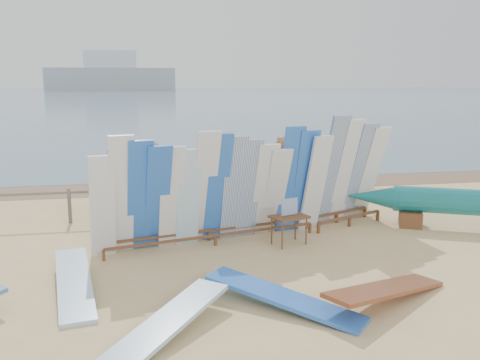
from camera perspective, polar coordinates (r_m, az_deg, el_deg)
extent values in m
plane|color=#DEBB80|center=(10.73, -9.96, -8.58)|extent=(160.00, 160.00, 0.00)
cube|color=slate|center=(138.17, -10.51, 9.43)|extent=(320.00, 240.00, 0.02)
cube|color=brown|center=(17.69, -10.20, -0.77)|extent=(40.00, 2.60, 0.01)
cube|color=#999EA3|center=(190.50, -14.24, 10.90)|extent=(45.00, 8.00, 8.00)
cube|color=silver|center=(190.64, -14.34, 13.00)|extent=(18.00, 6.00, 6.00)
cube|color=#706055|center=(13.41, -10.20, -1.06)|extent=(12.00, 0.06, 0.06)
cube|color=#706055|center=(13.64, -18.59, -2.78)|extent=(0.08, 0.08, 0.90)
cube|color=#706055|center=(13.49, -10.15, -2.52)|extent=(0.08, 0.08, 0.90)
cube|color=#706055|center=(13.63, -1.72, -2.20)|extent=(0.08, 0.08, 0.90)
cube|color=#706055|center=(14.06, 6.37, -1.85)|extent=(0.08, 0.08, 0.90)
cube|color=#706055|center=(14.76, 13.83, -1.49)|extent=(0.08, 0.08, 0.90)
cube|color=brown|center=(11.25, -2.78, -6.25)|extent=(4.72, 1.15, 0.06)
cube|color=brown|center=(11.62, -3.50, -5.69)|extent=(4.72, 1.15, 0.06)
cube|color=white|center=(10.66, -15.17, -2.91)|extent=(0.60, 0.55, 2.15)
cube|color=white|center=(10.67, -13.21, -1.71)|extent=(0.65, 0.79, 2.55)
cube|color=blue|center=(10.75, -11.21, -1.83)|extent=(0.67, 0.84, 2.44)
cube|color=blue|center=(10.85, -9.24, -1.98)|extent=(0.68, 0.92, 2.31)
cube|color=white|center=(10.93, -7.70, -1.96)|extent=(0.64, 0.71, 2.27)
cube|color=#94CCED|center=(11.04, -5.80, -2.00)|extent=(0.62, 0.63, 2.19)
cube|color=white|center=(11.12, -3.96, -0.87)|extent=(0.68, 0.92, 2.57)
cube|color=blue|center=(11.23, -2.50, -0.93)|extent=(0.66, 0.81, 2.49)
cube|color=silver|center=(11.38, -0.72, -0.96)|extent=(0.64, 0.71, 2.42)
cube|color=silver|center=(11.53, 1.02, -1.03)|extent=(0.63, 0.68, 2.33)
cube|color=white|center=(11.71, 2.71, -1.15)|extent=(0.65, 0.76, 2.21)
cube|color=white|center=(11.85, 4.02, -1.32)|extent=(0.67, 0.85, 2.08)
cube|color=blue|center=(11.98, 5.65, -0.01)|extent=(0.62, 0.66, 2.57)
cube|color=blue|center=(12.18, 7.21, -0.11)|extent=(0.63, 0.68, 2.47)
cube|color=brown|center=(12.96, 12.20, -4.05)|extent=(1.91, 0.85, 0.06)
cube|color=brown|center=(13.26, 10.82, -3.64)|extent=(1.91, 0.85, 0.06)
cube|color=white|center=(12.26, 8.48, -0.37)|extent=(0.75, 0.78, 2.34)
cube|color=silver|center=(12.54, 10.17, 0.89)|extent=(0.81, 0.92, 2.80)
cube|color=white|center=(12.88, 11.73, 0.84)|extent=(0.82, 0.94, 2.69)
cube|color=silver|center=(13.24, 13.21, 0.80)|extent=(0.83, 0.96, 2.57)
cube|color=white|center=(13.53, 14.37, 0.72)|extent=(0.83, 0.97, 2.46)
cube|color=brown|center=(13.44, 18.58, -4.10)|extent=(0.76, 0.82, 0.39)
cone|color=#17787E|center=(13.29, 14.53, -1.85)|extent=(1.43, 1.09, 0.60)
cube|color=brown|center=(11.28, 5.55, -4.14)|extent=(0.93, 0.79, 0.05)
cube|color=white|center=(11.22, 5.57, -3.00)|extent=(0.40, 0.17, 0.37)
cube|color=brown|center=(8.94, 16.04, -13.00)|extent=(2.60, 1.83, 0.44)
cube|color=blue|center=(8.43, 4.86, -14.10)|extent=(2.37, 2.22, 0.35)
cube|color=#94CCED|center=(7.64, -8.58, -17.03)|extent=(2.15, 2.43, 0.35)
cube|color=#94CCED|center=(9.43, -18.07, -11.83)|extent=(1.01, 2.75, 0.35)
cube|color=red|center=(14.60, -12.92, -2.02)|extent=(0.61, 0.56, 0.05)
cube|color=red|center=(14.78, -12.97, -0.66)|extent=(0.60, 0.20, 0.59)
cube|color=red|center=(14.71, -7.63, -1.68)|extent=(0.62, 0.57, 0.06)
cube|color=red|center=(14.91, -7.73, -0.29)|extent=(0.61, 0.19, 0.61)
cube|color=red|center=(14.29, -2.85, -0.97)|extent=(0.55, 0.85, 0.60)
cube|color=red|center=(14.53, -3.14, 0.76)|extent=(0.50, 0.22, 0.38)
imported|color=beige|center=(15.68, -0.80, 0.85)|extent=(0.79, 0.83, 1.59)
imported|color=tan|center=(17.69, 14.26, 1.76)|extent=(1.09, 1.01, 1.64)
imported|color=tan|center=(17.87, 4.46, 2.05)|extent=(0.51, 1.05, 1.57)
imported|color=#8C6042|center=(15.61, -12.03, 0.55)|extent=(0.97, 0.52, 1.59)
imported|color=#8C6042|center=(15.84, 11.71, 0.64)|extent=(0.49, 0.94, 1.54)
imported|color=#8C6042|center=(16.03, 4.89, 1.57)|extent=(0.73, 0.77, 1.89)
imported|color=beige|center=(15.24, -13.88, 0.58)|extent=(0.76, 0.96, 1.78)
imported|color=beige|center=(16.65, -9.71, 1.44)|extent=(1.38, 1.51, 1.67)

